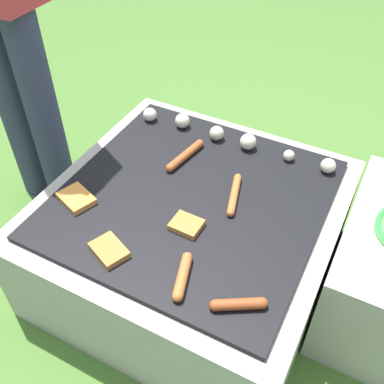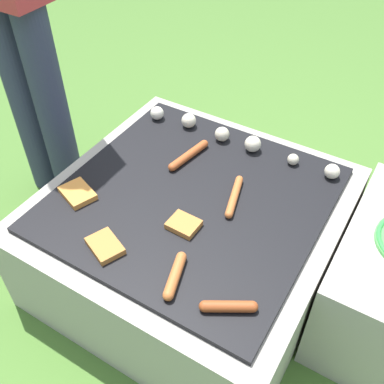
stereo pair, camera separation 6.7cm
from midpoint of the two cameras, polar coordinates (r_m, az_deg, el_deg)
ground_plane at (r=1.77m, az=-1.10°, el=-9.79°), size 14.00×14.00×0.00m
grill at (r=1.61m, az=-1.19°, el=-5.66°), size 0.94×0.94×0.39m
sausage_front_center at (r=1.46m, az=4.09°, el=-0.34°), size 0.07×0.19×0.03m
sausage_mid_left at (r=1.24m, az=-2.77°, el=-10.67°), size 0.07×0.16×0.03m
sausage_back_left at (r=1.20m, az=4.30°, el=-14.07°), size 0.14×0.09×0.03m
sausage_mid_right at (r=1.61m, az=-2.06°, el=4.65°), size 0.06×0.20×0.03m
bread_slice_center at (r=1.33m, az=-11.90°, el=-7.27°), size 0.13×0.12×0.02m
bread_slice_right at (r=1.37m, az=-2.10°, el=-4.22°), size 0.09×0.08×0.02m
bread_slice_left at (r=1.50m, az=-15.71°, el=-0.80°), size 0.14×0.12×0.02m
mushroom_row at (r=1.68m, az=3.22°, el=7.16°), size 0.76×0.07×0.06m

